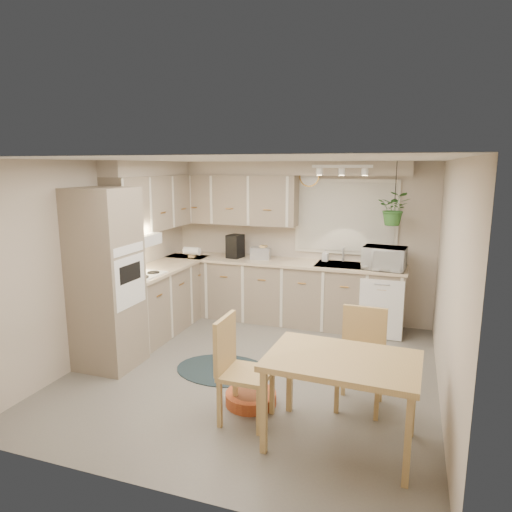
# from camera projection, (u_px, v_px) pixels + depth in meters

# --- Properties ---
(floor) EXTENTS (4.20, 4.20, 0.00)m
(floor) POSITION_uv_depth(u_px,v_px,m) (254.00, 371.00, 5.28)
(floor) COLOR slate
(floor) RESTS_ON ground
(ceiling) EXTENTS (4.20, 4.20, 0.00)m
(ceiling) POSITION_uv_depth(u_px,v_px,m) (254.00, 160.00, 4.81)
(ceiling) COLOR silver
(ceiling) RESTS_ON wall_back
(wall_back) EXTENTS (4.00, 0.04, 2.40)m
(wall_back) POSITION_uv_depth(u_px,v_px,m) (299.00, 241.00, 6.99)
(wall_back) COLOR #BBAD9A
(wall_back) RESTS_ON floor
(wall_front) EXTENTS (4.00, 0.04, 2.40)m
(wall_front) POSITION_uv_depth(u_px,v_px,m) (152.00, 336.00, 3.10)
(wall_front) COLOR #BBAD9A
(wall_front) RESTS_ON floor
(wall_left) EXTENTS (0.04, 4.20, 2.40)m
(wall_left) POSITION_uv_depth(u_px,v_px,m) (103.00, 259.00, 5.68)
(wall_left) COLOR #BBAD9A
(wall_left) RESTS_ON floor
(wall_right) EXTENTS (0.04, 4.20, 2.40)m
(wall_right) POSITION_uv_depth(u_px,v_px,m) (449.00, 285.00, 4.41)
(wall_right) COLOR #BBAD9A
(wall_right) RESTS_ON floor
(base_cab_left) EXTENTS (0.60, 1.85, 0.90)m
(base_cab_left) POSITION_uv_depth(u_px,v_px,m) (162.00, 300.00, 6.54)
(base_cab_left) COLOR gray
(base_cab_left) RESTS_ON floor
(base_cab_back) EXTENTS (3.60, 0.60, 0.90)m
(base_cab_back) POSITION_uv_depth(u_px,v_px,m) (280.00, 292.00, 6.92)
(base_cab_back) COLOR gray
(base_cab_back) RESTS_ON floor
(counter_left) EXTENTS (0.64, 1.89, 0.04)m
(counter_left) POSITION_uv_depth(u_px,v_px,m) (162.00, 268.00, 6.45)
(counter_left) COLOR beige
(counter_left) RESTS_ON base_cab_left
(counter_back) EXTENTS (3.64, 0.64, 0.04)m
(counter_back) POSITION_uv_depth(u_px,v_px,m) (281.00, 262.00, 6.82)
(counter_back) COLOR beige
(counter_back) RESTS_ON base_cab_back
(oven_stack) EXTENTS (0.65, 0.65, 2.10)m
(oven_stack) POSITION_uv_depth(u_px,v_px,m) (106.00, 279.00, 5.26)
(oven_stack) COLOR gray
(oven_stack) RESTS_ON floor
(wall_oven_face) EXTENTS (0.02, 0.56, 0.58)m
(wall_oven_face) POSITION_uv_depth(u_px,v_px,m) (130.00, 281.00, 5.16)
(wall_oven_face) COLOR white
(wall_oven_face) RESTS_ON oven_stack
(upper_cab_left) EXTENTS (0.35, 2.00, 0.75)m
(upper_cab_left) POSITION_uv_depth(u_px,v_px,m) (155.00, 203.00, 6.43)
(upper_cab_left) COLOR gray
(upper_cab_left) RESTS_ON wall_left
(upper_cab_back) EXTENTS (2.00, 0.35, 0.75)m
(upper_cab_back) POSITION_uv_depth(u_px,v_px,m) (234.00, 200.00, 7.03)
(upper_cab_back) COLOR gray
(upper_cab_back) RESTS_ON wall_back
(soffit_left) EXTENTS (0.30, 2.00, 0.20)m
(soffit_left) POSITION_uv_depth(u_px,v_px,m) (152.00, 168.00, 6.35)
(soffit_left) COLOR #BBAD9A
(soffit_left) RESTS_ON wall_left
(soffit_back) EXTENTS (3.60, 0.30, 0.20)m
(soffit_back) POSITION_uv_depth(u_px,v_px,m) (284.00, 168.00, 6.71)
(soffit_back) COLOR #BBAD9A
(soffit_back) RESTS_ON wall_back
(cooktop) EXTENTS (0.52, 0.58, 0.02)m
(cooktop) POSITION_uv_depth(u_px,v_px,m) (139.00, 275.00, 5.91)
(cooktop) COLOR white
(cooktop) RESTS_ON counter_left
(range_hood) EXTENTS (0.40, 0.60, 0.14)m
(range_hood) POSITION_uv_depth(u_px,v_px,m) (136.00, 240.00, 5.83)
(range_hood) COLOR white
(range_hood) RESTS_ON upper_cab_left
(window_blinds) EXTENTS (1.40, 0.02, 1.00)m
(window_blinds) POSITION_uv_depth(u_px,v_px,m) (345.00, 217.00, 6.67)
(window_blinds) COLOR beige
(window_blinds) RESTS_ON wall_back
(window_frame) EXTENTS (1.50, 0.02, 1.10)m
(window_frame) POSITION_uv_depth(u_px,v_px,m) (346.00, 217.00, 6.67)
(window_frame) COLOR beige
(window_frame) RESTS_ON wall_back
(sink) EXTENTS (0.70, 0.48, 0.10)m
(sink) POSITION_uv_depth(u_px,v_px,m) (341.00, 268.00, 6.55)
(sink) COLOR #A9ABB1
(sink) RESTS_ON counter_back
(dishwasher_front) EXTENTS (0.58, 0.02, 0.83)m
(dishwasher_front) POSITION_uv_depth(u_px,v_px,m) (381.00, 310.00, 6.16)
(dishwasher_front) COLOR white
(dishwasher_front) RESTS_ON base_cab_back
(track_light_bar) EXTENTS (0.80, 0.04, 0.04)m
(track_light_bar) POSITION_uv_depth(u_px,v_px,m) (342.00, 166.00, 6.04)
(track_light_bar) COLOR white
(track_light_bar) RESTS_ON ceiling
(wall_clock) EXTENTS (0.30, 0.03, 0.30)m
(wall_clock) POSITION_uv_depth(u_px,v_px,m) (309.00, 177.00, 6.73)
(wall_clock) COLOR gold
(wall_clock) RESTS_ON wall_back
(dining_table) EXTENTS (1.28, 0.88, 0.78)m
(dining_table) POSITION_uv_depth(u_px,v_px,m) (341.00, 401.00, 3.83)
(dining_table) COLOR tan
(dining_table) RESTS_ON floor
(chair_left) EXTENTS (0.47, 0.47, 0.99)m
(chair_left) POSITION_uv_depth(u_px,v_px,m) (246.00, 371.00, 4.17)
(chair_left) COLOR tan
(chair_left) RESTS_ON floor
(chair_back) EXTENTS (0.46, 0.46, 0.97)m
(chair_back) POSITION_uv_depth(u_px,v_px,m) (361.00, 361.00, 4.41)
(chair_back) COLOR tan
(chair_back) RESTS_ON floor
(braided_rug) EXTENTS (1.13, 0.85, 0.01)m
(braided_rug) POSITION_uv_depth(u_px,v_px,m) (223.00, 370.00, 5.30)
(braided_rug) COLOR black
(braided_rug) RESTS_ON floor
(pet_bed) EXTENTS (0.66, 0.66, 0.12)m
(pet_bed) POSITION_uv_depth(u_px,v_px,m) (251.00, 398.00, 4.55)
(pet_bed) COLOR #AF5723
(pet_bed) RESTS_ON floor
(microwave) EXTENTS (0.59, 0.37, 0.38)m
(microwave) POSITION_uv_depth(u_px,v_px,m) (384.00, 256.00, 6.22)
(microwave) COLOR white
(microwave) RESTS_ON counter_back
(soap_bottle) EXTENTS (0.10, 0.20, 0.09)m
(soap_bottle) POSITION_uv_depth(u_px,v_px,m) (325.00, 259.00, 6.76)
(soap_bottle) COLOR white
(soap_bottle) RESTS_ON counter_back
(hanging_plant) EXTENTS (0.45, 0.49, 0.35)m
(hanging_plant) POSITION_uv_depth(u_px,v_px,m) (394.00, 212.00, 6.08)
(hanging_plant) COLOR #31692A
(hanging_plant) RESTS_ON ceiling
(coffee_maker) EXTENTS (0.24, 0.28, 0.36)m
(coffee_maker) POSITION_uv_depth(u_px,v_px,m) (235.00, 246.00, 7.03)
(coffee_maker) COLOR black
(coffee_maker) RESTS_ON counter_back
(toaster) EXTENTS (0.31, 0.20, 0.18)m
(toaster) POSITION_uv_depth(u_px,v_px,m) (261.00, 253.00, 6.93)
(toaster) COLOR #A9ABB1
(toaster) RESTS_ON counter_back
(knife_block) EXTENTS (0.10, 0.10, 0.21)m
(knife_block) POSITION_uv_depth(u_px,v_px,m) (263.00, 252.00, 6.95)
(knife_block) COLOR tan
(knife_block) RESTS_ON counter_back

